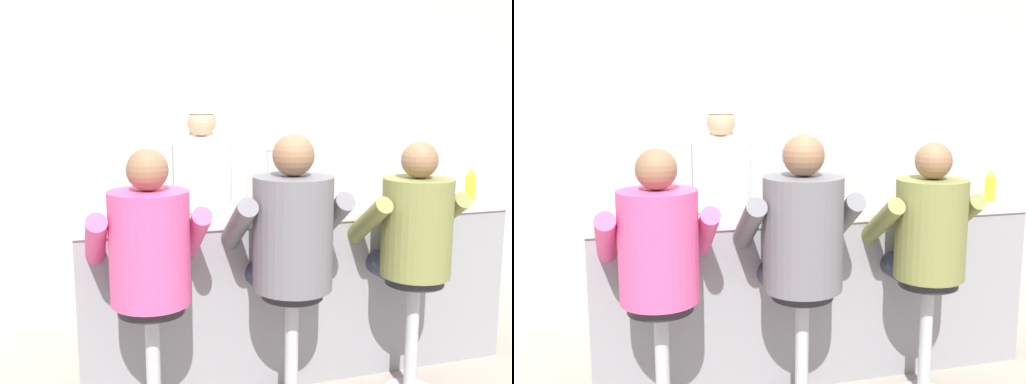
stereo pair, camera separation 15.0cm
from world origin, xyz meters
The scene contains 14 objects.
wall_back centered at (0.00, 1.52, 1.35)m, with size 10.00×0.06×2.70m.
diner_counter centered at (0.00, 0.28, 0.52)m, with size 2.74×0.56×1.04m.
ketchup_bottle_red centered at (0.16, 0.24, 1.16)m, with size 0.06×0.06×0.26m.
mustard_bottle_yellow centered at (1.21, 0.21, 1.14)m, with size 0.07×0.07×0.22m.
hot_sauce_bottle_orange centered at (1.00, 0.14, 1.11)m, with size 0.03×0.03×0.15m.
water_pitcher_clear centered at (1.22, 0.42, 1.14)m, with size 0.15×0.13×0.20m.
breakfast_plate centered at (-0.71, 0.22, 1.05)m, with size 0.27×0.27×0.05m.
cereal_bowl centered at (-0.96, 0.11, 1.07)m, with size 0.17×0.17×0.05m.
coffee_mug_white centered at (-0.06, 0.17, 1.08)m, with size 0.12×0.08×0.08m.
cup_stack_steel centered at (-0.14, 0.32, 1.23)m, with size 0.10×0.10×0.37m.
diner_seated_pink centered at (-0.98, -0.22, 0.95)m, with size 0.60×0.60×1.49m.
diner_seated_grey centered at (-0.23, -0.22, 0.98)m, with size 0.65×0.64×1.54m.
diner_seated_olive centered at (0.52, -0.22, 0.95)m, with size 0.60×0.59×1.48m.
cook_in_whites_near centered at (-0.39, 1.22, 0.97)m, with size 0.69×0.44×1.77m.
Camera 2 is at (-1.20, -3.17, 1.75)m, focal length 42.00 mm.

